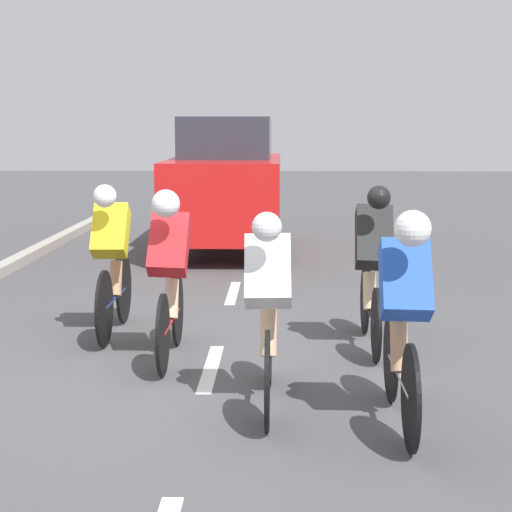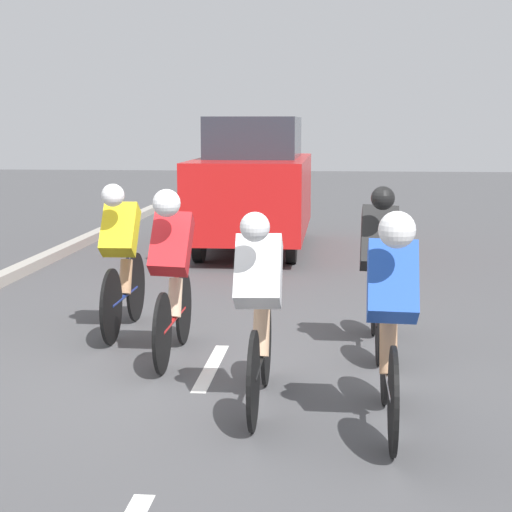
% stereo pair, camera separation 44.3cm
% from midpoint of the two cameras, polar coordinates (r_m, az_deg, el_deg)
% --- Properties ---
extents(ground_plane, '(60.00, 60.00, 0.00)m').
position_cam_midpoint_polar(ground_plane, '(7.08, -4.93, -7.79)').
color(ground_plane, '#4C4C4F').
extents(lane_stripe_mid, '(0.12, 1.40, 0.01)m').
position_cam_midpoint_polar(lane_stripe_mid, '(7.21, -4.80, -7.45)').
color(lane_stripe_mid, white).
rests_on(lane_stripe_mid, ground).
extents(lane_stripe_far, '(0.12, 1.40, 0.01)m').
position_cam_midpoint_polar(lane_stripe_far, '(10.31, -2.78, -2.47)').
color(lane_stripe_far, white).
rests_on(lane_stripe_far, ground).
extents(cyclist_black, '(0.34, 1.67, 1.50)m').
position_cam_midpoint_polar(cyclist_black, '(7.68, 6.16, -0.51)').
color(cyclist_black, black).
rests_on(cyclist_black, ground).
extents(cyclist_yellow, '(0.32, 1.67, 1.47)m').
position_cam_midpoint_polar(cyclist_yellow, '(8.26, -11.10, -0.11)').
color(cyclist_yellow, black).
rests_on(cyclist_yellow, ground).
extents(cyclist_blue, '(0.33, 1.66, 1.49)m').
position_cam_midpoint_polar(cyclist_blue, '(5.67, 7.64, -3.80)').
color(cyclist_blue, black).
rests_on(cyclist_blue, ground).
extents(cyclist_red, '(0.34, 1.65, 1.49)m').
position_cam_midpoint_polar(cyclist_red, '(7.28, -7.54, -0.98)').
color(cyclist_red, black).
rests_on(cyclist_red, ground).
extents(cyclist_white, '(0.33, 1.69, 1.44)m').
position_cam_midpoint_polar(cyclist_white, '(6.03, -1.29, -3.41)').
color(cyclist_white, black).
rests_on(cyclist_white, ground).
extents(support_car, '(1.70, 4.07, 2.12)m').
position_cam_midpoint_polar(support_car, '(13.68, -2.91, 4.81)').
color(support_car, black).
rests_on(support_car, ground).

